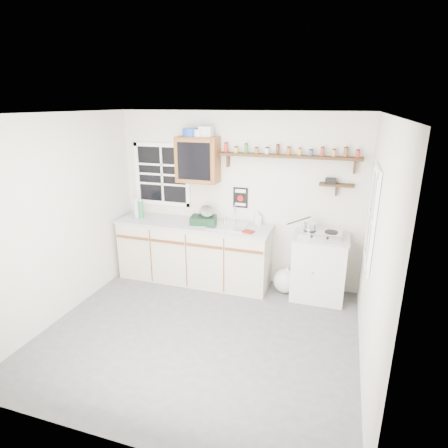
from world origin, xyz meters
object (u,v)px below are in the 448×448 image
object	(u,v)px
upper_cabinet	(198,160)
main_cabinet	(194,252)
hotplate	(320,233)
dish_rack	(204,218)
right_cabinet	(319,267)
spice_shelf	(288,155)

from	to	relation	value
upper_cabinet	main_cabinet	bearing A→B (deg)	-103.68
main_cabinet	hotplate	distance (m)	1.88
main_cabinet	upper_cabinet	distance (m)	1.37
hotplate	dish_rack	bearing A→B (deg)	-179.64
right_cabinet	spice_shelf	distance (m)	1.58
main_cabinet	dish_rack	size ratio (longest dim) A/B	5.68
hotplate	right_cabinet	bearing A→B (deg)	49.58
upper_cabinet	spice_shelf	xyz separation A→B (m)	(1.27, 0.07, 0.10)
spice_shelf	upper_cabinet	bearing A→B (deg)	-176.89
right_cabinet	dish_rack	size ratio (longest dim) A/B	2.24
main_cabinet	spice_shelf	distance (m)	1.98
right_cabinet	upper_cabinet	xyz separation A→B (m)	(-1.80, 0.12, 1.37)
upper_cabinet	hotplate	distance (m)	1.99
main_cabinet	spice_shelf	xyz separation A→B (m)	(1.31, 0.21, 1.47)
upper_cabinet	spice_shelf	size ratio (longest dim) A/B	0.34
right_cabinet	upper_cabinet	distance (m)	2.26
spice_shelf	main_cabinet	bearing A→B (deg)	-170.76
main_cabinet	spice_shelf	bearing A→B (deg)	9.24
upper_cabinet	hotplate	world-z (taller)	upper_cabinet
main_cabinet	dish_rack	world-z (taller)	dish_rack
upper_cabinet	hotplate	xyz separation A→B (m)	(1.78, -0.14, -0.88)
right_cabinet	dish_rack	bearing A→B (deg)	-179.52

